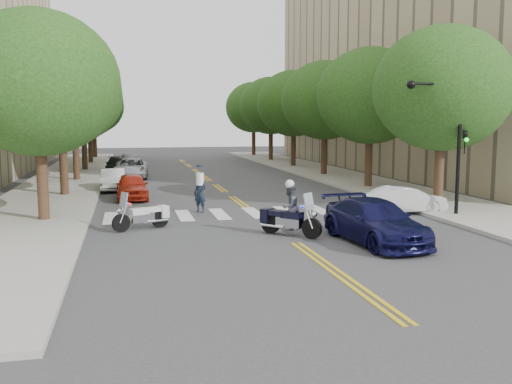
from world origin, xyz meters
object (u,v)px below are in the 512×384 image
object	(u,v)px
officer_standing	(200,193)
sedan_blue	(375,222)
convertible	(404,200)
motorcycle_police	(288,211)
motorcycle_parked	(146,216)

from	to	relation	value
officer_standing	sedan_blue	bearing A→B (deg)	-13.47
officer_standing	convertible	world-z (taller)	officer_standing
motorcycle_police	motorcycle_parked	world-z (taller)	motorcycle_police
sedan_blue	motorcycle_parked	bearing A→B (deg)	145.39
officer_standing	sedan_blue	distance (m)	9.12
officer_standing	convertible	distance (m)	9.08
motorcycle_police	sedan_blue	distance (m)	3.11
officer_standing	sedan_blue	xyz separation A→B (m)	(4.94, -7.67, -0.13)
motorcycle_parked	convertible	world-z (taller)	motorcycle_parked
convertible	sedan_blue	distance (m)	6.56
motorcycle_parked	officer_standing	world-z (taller)	officer_standing
motorcycle_police	officer_standing	distance (m)	6.34
officer_standing	convertible	xyz separation A→B (m)	(8.77, -2.34, -0.24)
motorcycle_parked	convertible	bearing A→B (deg)	-109.35
motorcycle_parked	sedan_blue	size ratio (longest dim) A/B	0.43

